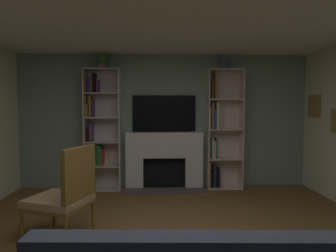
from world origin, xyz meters
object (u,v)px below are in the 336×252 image
(potted_plant, at_px, (102,61))
(vase_with_flowers, at_px, (225,65))
(fireplace, at_px, (164,158))
(bookshelf_left, at_px, (99,132))
(bookshelf_right, at_px, (220,131))
(tv, at_px, (164,113))
(armchair, at_px, (65,194))

(potted_plant, height_order, vase_with_flowers, potted_plant)
(fireplace, xyz_separation_m, bookshelf_left, (-1.23, -0.00, 0.52))
(bookshelf_right, height_order, vase_with_flowers, vase_with_flowers)
(tv, relative_size, vase_with_flowers, 4.45)
(bookshelf_left, bearing_deg, bookshelf_right, 0.22)
(bookshelf_right, xyz_separation_m, vase_with_flowers, (0.09, -0.04, 1.25))
(bookshelf_left, xyz_separation_m, potted_plant, (0.08, -0.03, 1.31))
(potted_plant, xyz_separation_m, armchair, (-0.07, -2.19, -1.86))
(armchair, bearing_deg, fireplace, 61.18)
(tv, bearing_deg, bookshelf_right, -4.45)
(fireplace, bearing_deg, potted_plant, -178.48)
(tv, relative_size, bookshelf_left, 0.53)
(vase_with_flowers, xyz_separation_m, armchair, (-2.37, -2.19, -1.80))
(bookshelf_left, relative_size, armchair, 2.05)
(bookshelf_right, distance_m, vase_with_flowers, 1.25)
(bookshelf_left, relative_size, vase_with_flowers, 8.37)
(fireplace, distance_m, armchair, 2.54)
(fireplace, distance_m, potted_plant, 2.16)
(bookshelf_left, distance_m, potted_plant, 1.31)
(bookshelf_right, height_order, potted_plant, potted_plant)
(tv, bearing_deg, vase_with_flowers, -5.98)
(tv, distance_m, armchair, 2.76)
(fireplace, height_order, tv, tv)
(potted_plant, distance_m, armchair, 2.88)
(fireplace, distance_m, bookshelf_right, 1.18)
(vase_with_flowers, distance_m, armchair, 3.70)
(potted_plant, bearing_deg, tv, 5.97)
(fireplace, bearing_deg, bookshelf_right, 0.37)
(vase_with_flowers, bearing_deg, potted_plant, 179.99)
(bookshelf_right, distance_m, armchair, 3.24)
(fireplace, relative_size, tv, 1.29)
(bookshelf_left, bearing_deg, armchair, -89.90)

